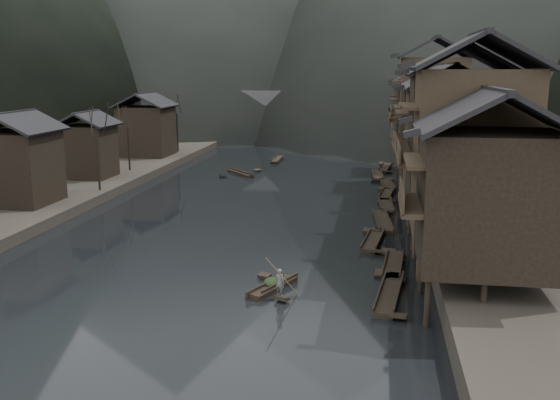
# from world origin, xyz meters

# --- Properties ---
(water) EXTENTS (300.00, 300.00, 0.00)m
(water) POSITION_xyz_m (0.00, 0.00, 0.00)
(water) COLOR black
(water) RESTS_ON ground
(left_bank) EXTENTS (40.00, 200.00, 1.20)m
(left_bank) POSITION_xyz_m (-35.00, 40.00, 0.60)
(left_bank) COLOR #2D2823
(left_bank) RESTS_ON ground
(stilt_houses) EXTENTS (9.00, 67.60, 16.50)m
(stilt_houses) POSITION_xyz_m (17.28, 19.18, 8.88)
(stilt_houses) COLOR black
(stilt_houses) RESTS_ON ground
(left_houses) EXTENTS (8.10, 53.20, 8.73)m
(left_houses) POSITION_xyz_m (-20.50, 20.12, 5.66)
(left_houses) COLOR black
(left_houses) RESTS_ON left_bank
(bare_trees) EXTENTS (3.92, 60.88, 7.85)m
(bare_trees) POSITION_xyz_m (-17.00, 17.58, 6.85)
(bare_trees) COLOR black
(bare_trees) RESTS_ON left_bank
(moored_sampans) EXTENTS (3.20, 55.09, 0.47)m
(moored_sampans) POSITION_xyz_m (12.25, 17.47, 0.20)
(moored_sampans) COLOR black
(moored_sampans) RESTS_ON water
(midriver_boats) EXTENTS (5.52, 17.72, 0.45)m
(midriver_boats) POSITION_xyz_m (-3.97, 39.83, 0.20)
(midriver_boats) COLOR black
(midriver_boats) RESTS_ON water
(stone_bridge) EXTENTS (40.00, 6.00, 9.00)m
(stone_bridge) POSITION_xyz_m (-0.00, 72.00, 5.11)
(stone_bridge) COLOR #4C4C4F
(stone_bridge) RESTS_ON ground
(hero_sampan) EXTENTS (2.59, 4.49, 0.43)m
(hero_sampan) POSITION_xyz_m (5.51, -6.27, 0.20)
(hero_sampan) COLOR black
(hero_sampan) RESTS_ON water
(cargo_heap) EXTENTS (1.01, 1.32, 0.60)m
(cargo_heap) POSITION_xyz_m (5.43, -6.08, 0.73)
(cargo_heap) COLOR black
(cargo_heap) RESTS_ON hero_sampan
(boatman) EXTENTS (0.70, 0.60, 1.63)m
(boatman) POSITION_xyz_m (6.17, -7.73, 1.25)
(boatman) COLOR slate
(boatman) RESTS_ON hero_sampan
(bamboo_pole) EXTENTS (1.69, 2.31, 3.01)m
(bamboo_pole) POSITION_xyz_m (6.37, -7.73, 3.57)
(bamboo_pole) COLOR #8C7A51
(bamboo_pole) RESTS_ON boatman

